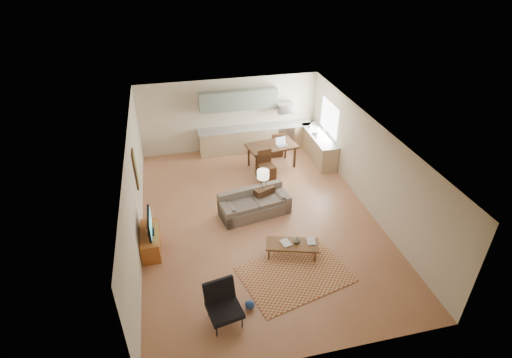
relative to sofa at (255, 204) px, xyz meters
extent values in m
plane|color=#9F6444|center=(0.05, -0.23, -0.36)|extent=(9.00, 9.00, 0.00)
plane|color=white|center=(0.05, -0.23, 2.34)|extent=(9.00, 9.00, 0.00)
plane|color=beige|center=(0.05, 4.27, 0.99)|extent=(6.50, 0.00, 6.50)
plane|color=beige|center=(0.05, -4.73, 0.99)|extent=(6.50, 0.00, 6.50)
plane|color=beige|center=(-3.20, -0.23, 0.99)|extent=(0.00, 9.00, 9.00)
plane|color=beige|center=(3.30, -0.23, 0.99)|extent=(0.00, 9.00, 9.00)
cube|color=#A5A8AD|center=(2.05, 3.95, 0.09)|extent=(0.62, 0.62, 0.90)
cube|color=#A5A8AD|center=(2.05, 3.97, 1.19)|extent=(0.62, 0.40, 0.35)
cube|color=gray|center=(0.35, 4.10, 1.59)|extent=(2.80, 0.34, 0.70)
cube|color=white|center=(3.28, 2.77, 1.19)|extent=(0.02, 1.40, 1.05)
cube|color=brown|center=(0.40, -2.60, -0.35)|extent=(2.82, 2.27, 0.02)
imported|color=maroon|center=(0.25, -1.91, 0.05)|extent=(0.35, 0.39, 0.03)
imported|color=navy|center=(0.90, -1.94, 0.04)|extent=(0.33, 0.37, 0.02)
imported|color=black|center=(0.64, -1.91, 0.12)|extent=(0.24, 0.24, 0.18)
imported|color=beige|center=(2.88, 3.41, 0.65)|extent=(0.11, 0.11, 0.19)
camera|label=1|loc=(-2.08, -9.12, 6.68)|focal=28.00mm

